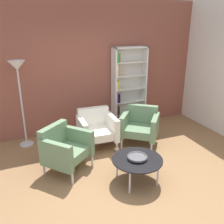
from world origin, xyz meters
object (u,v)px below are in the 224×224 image
object	(u,v)px
decorative_bowl	(137,157)
armchair_corner_red	(65,148)
armchair_spare_guest	(140,125)
armchair_by_bookshelf	(97,128)
coffee_table_low	(137,160)
floor_lamp_torchiere	(18,76)
bookshelf_tall	(126,89)

from	to	relation	value
decorative_bowl	armchair_corner_red	size ratio (longest dim) A/B	0.34
armchair_spare_guest	armchair_corner_red	world-z (taller)	same
armchair_by_bookshelf	armchair_spare_guest	world-z (taller)	same
coffee_table_low	floor_lamp_torchiere	world-z (taller)	floor_lamp_torchiere
armchair_spare_guest	armchair_corner_red	size ratio (longest dim) A/B	1.00
coffee_table_low	armchair_corner_red	bearing A→B (deg)	142.14
decorative_bowl	armchair_corner_red	bearing A→B (deg)	142.14
bookshelf_tall	armchair_corner_red	bearing A→B (deg)	-142.17
decorative_bowl	armchair_corner_red	xyz separation A→B (m)	(-0.98, 0.77, -0.02)
bookshelf_tall	armchair_corner_red	size ratio (longest dim) A/B	2.00
armchair_spare_guest	armchair_corner_red	bearing A→B (deg)	-128.34
decorative_bowl	armchair_by_bookshelf	world-z (taller)	armchair_by_bookshelf
coffee_table_low	armchair_corner_red	distance (m)	1.25
decorative_bowl	floor_lamp_torchiere	world-z (taller)	floor_lamp_torchiere
coffee_table_low	armchair_spare_guest	world-z (taller)	armchair_spare_guest
armchair_by_bookshelf	armchair_spare_guest	size ratio (longest dim) A/B	0.82
coffee_table_low	decorative_bowl	bearing A→B (deg)	-90.00
armchair_spare_guest	armchair_corner_red	distance (m)	1.69
decorative_bowl	armchair_by_bookshelf	xyz separation A→B (m)	(-0.22, 1.34, -0.02)
armchair_by_bookshelf	decorative_bowl	bearing A→B (deg)	-78.94
coffee_table_low	bookshelf_tall	bearing A→B (deg)	69.60
bookshelf_tall	coffee_table_low	xyz separation A→B (m)	(-0.80, -2.15, -0.56)
bookshelf_tall	armchair_corner_red	distance (m)	2.32
coffee_table_low	decorative_bowl	xyz separation A→B (m)	(0.00, -0.00, 0.06)
armchair_corner_red	floor_lamp_torchiere	world-z (taller)	floor_lamp_torchiere
armchair_by_bookshelf	armchair_spare_guest	xyz separation A→B (m)	(0.88, -0.19, 0.00)
bookshelf_tall	decorative_bowl	size ratio (longest dim) A/B	5.94
bookshelf_tall	decorative_bowl	bearing A→B (deg)	-110.40
armchair_spare_guest	floor_lamp_torchiere	world-z (taller)	floor_lamp_torchiere
floor_lamp_torchiere	bookshelf_tall	bearing A→B (deg)	4.04
armchair_by_bookshelf	armchair_corner_red	size ratio (longest dim) A/B	0.82
armchair_spare_guest	armchair_corner_red	xyz separation A→B (m)	(-1.64, -0.38, 0.00)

